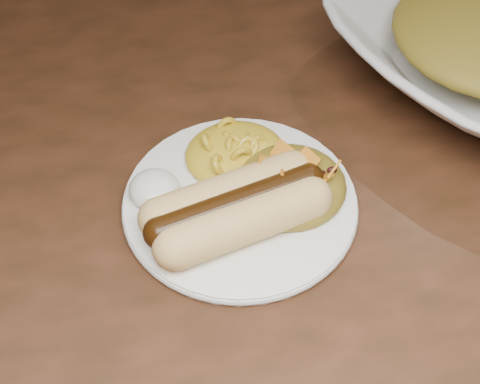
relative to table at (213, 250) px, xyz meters
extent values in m
cube|color=#462315|center=(0.00, 0.00, 0.07)|extent=(1.60, 0.90, 0.04)
cylinder|color=white|center=(0.02, -0.03, 0.10)|extent=(0.21, 0.21, 0.01)
cylinder|color=#FFE876|center=(0.01, -0.07, 0.12)|extent=(0.13, 0.07, 0.04)
cylinder|color=#FFE876|center=(0.01, -0.03, 0.12)|extent=(0.13, 0.07, 0.04)
cylinder|color=#432208|center=(0.01, -0.05, 0.13)|extent=(0.14, 0.06, 0.03)
ellipsoid|color=gold|center=(0.03, 0.02, 0.12)|extent=(0.11, 0.10, 0.03)
ellipsoid|color=silver|center=(-0.05, -0.01, 0.12)|extent=(0.05, 0.05, 0.03)
ellipsoid|color=#9D6013|center=(0.07, -0.03, 0.12)|extent=(0.10, 0.09, 0.04)
camera|label=1|loc=(-0.05, -0.42, 0.59)|focal=55.00mm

